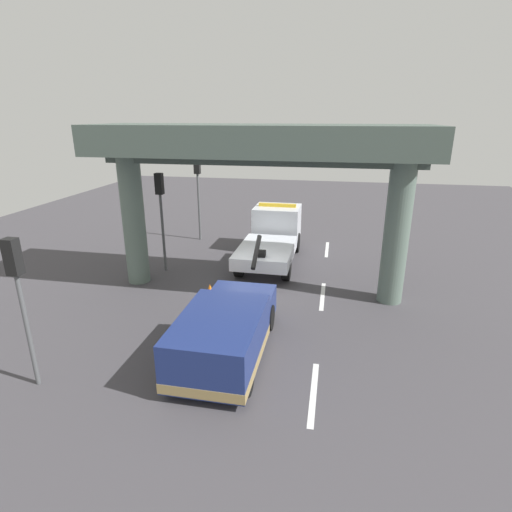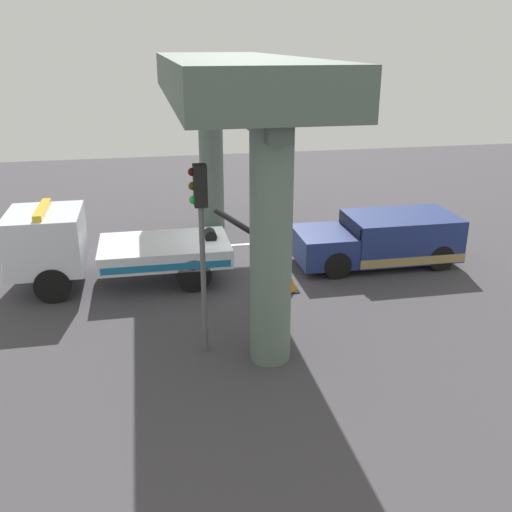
{
  "view_description": "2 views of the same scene",
  "coord_description": "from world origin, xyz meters",
  "px_view_note": "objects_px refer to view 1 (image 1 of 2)",
  "views": [
    {
      "loc": [
        -14.8,
        -2.85,
        6.72
      ],
      "look_at": [
        0.04,
        0.04,
        1.48
      ],
      "focal_mm": 28.51,
      "sensor_mm": 36.0,
      "label": 1
    },
    {
      "loc": [
        2.66,
        16.37,
        6.82
      ],
      "look_at": [
        -0.48,
        0.66,
        0.79
      ],
      "focal_mm": 40.21,
      "sensor_mm": 36.0,
      "label": 2
    }
  ],
  "objects_px": {
    "traffic_light_near": "(18,281)",
    "traffic_light_far": "(161,201)",
    "towed_van_green": "(225,333)",
    "traffic_cone_orange": "(210,293)",
    "tow_truck_white": "(273,235)",
    "traffic_light_mid": "(198,180)"
  },
  "relations": [
    {
      "from": "traffic_light_near",
      "to": "traffic_light_far",
      "type": "height_order",
      "value": "traffic_light_far"
    },
    {
      "from": "traffic_light_near",
      "to": "traffic_light_far",
      "type": "relative_size",
      "value": 0.91
    },
    {
      "from": "tow_truck_white",
      "to": "traffic_light_near",
      "type": "bearing_deg",
      "value": 157.72
    },
    {
      "from": "traffic_light_far",
      "to": "traffic_light_mid",
      "type": "xyz_separation_m",
      "value": [
        5.0,
        0.0,
        0.15
      ]
    },
    {
      "from": "traffic_light_mid",
      "to": "traffic_cone_orange",
      "type": "relative_size",
      "value": 6.78
    },
    {
      "from": "traffic_light_far",
      "to": "traffic_light_mid",
      "type": "bearing_deg",
      "value": 0.0
    },
    {
      "from": "traffic_light_mid",
      "to": "traffic_light_near",
      "type": "bearing_deg",
      "value": 180.0
    },
    {
      "from": "towed_van_green",
      "to": "traffic_light_far",
      "type": "xyz_separation_m",
      "value": [
        6.33,
        4.54,
        2.43
      ]
    },
    {
      "from": "traffic_light_near",
      "to": "traffic_light_far",
      "type": "xyz_separation_m",
      "value": [
        8.5,
        -0.0,
        0.28
      ]
    },
    {
      "from": "traffic_cone_orange",
      "to": "traffic_light_far",
      "type": "bearing_deg",
      "value": 47.04
    },
    {
      "from": "traffic_light_near",
      "to": "traffic_cone_orange",
      "type": "bearing_deg",
      "value": -27.42
    },
    {
      "from": "towed_van_green",
      "to": "traffic_cone_orange",
      "type": "height_order",
      "value": "towed_van_green"
    },
    {
      "from": "towed_van_green",
      "to": "traffic_cone_orange",
      "type": "distance_m",
      "value": 3.92
    },
    {
      "from": "traffic_light_far",
      "to": "traffic_cone_orange",
      "type": "xyz_separation_m",
      "value": [
        -2.77,
        -2.97,
        -2.88
      ]
    },
    {
      "from": "traffic_cone_orange",
      "to": "traffic_light_mid",
      "type": "bearing_deg",
      "value": 20.94
    },
    {
      "from": "towed_van_green",
      "to": "traffic_cone_orange",
      "type": "relative_size",
      "value": 7.64
    },
    {
      "from": "tow_truck_white",
      "to": "traffic_light_near",
      "type": "relative_size",
      "value": 1.81
    },
    {
      "from": "traffic_light_near",
      "to": "traffic_cone_orange",
      "type": "distance_m",
      "value": 6.96
    },
    {
      "from": "traffic_light_near",
      "to": "traffic_light_far",
      "type": "distance_m",
      "value": 8.5
    },
    {
      "from": "towed_van_green",
      "to": "traffic_light_mid",
      "type": "height_order",
      "value": "traffic_light_mid"
    },
    {
      "from": "tow_truck_white",
      "to": "traffic_cone_orange",
      "type": "bearing_deg",
      "value": 163.65
    },
    {
      "from": "tow_truck_white",
      "to": "traffic_light_near",
      "type": "distance_m",
      "value": 12.12
    }
  ]
}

